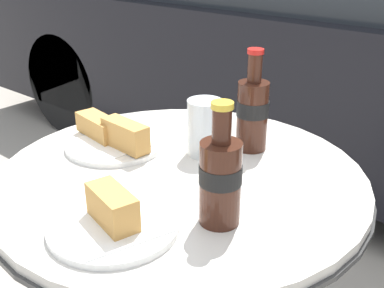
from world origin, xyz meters
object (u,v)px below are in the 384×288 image
object	(u,v)px
cola_bottle_left	(220,177)
drinking_glass	(205,130)
lunch_plate_near	(113,220)
lunch_plate_far	(113,138)
parked_car	(312,36)
cola_bottle_right	(252,111)
bistro_table	(181,240)

from	to	relation	value
cola_bottle_left	drinking_glass	distance (m)	0.27
lunch_plate_near	lunch_plate_far	xyz separation A→B (m)	(-0.25, 0.22, 0.00)
parked_car	cola_bottle_left	bearing A→B (deg)	-67.55
cola_bottle_left	lunch_plate_near	distance (m)	0.19
cola_bottle_left	lunch_plate_near	world-z (taller)	cola_bottle_left
cola_bottle_left	parked_car	bearing A→B (deg)	112.45
lunch_plate_far	drinking_glass	bearing A→B (deg)	30.55
cola_bottle_right	lunch_plate_far	bearing A→B (deg)	-141.15
bistro_table	lunch_plate_near	xyz separation A→B (m)	(0.05, -0.22, 0.18)
cola_bottle_left	bistro_table	bearing A→B (deg)	151.02
cola_bottle_left	drinking_glass	size ratio (longest dim) A/B	1.73
cola_bottle_left	cola_bottle_right	xyz separation A→B (m)	(-0.12, 0.28, 0.01)
bistro_table	cola_bottle_left	world-z (taller)	cola_bottle_left
cola_bottle_left	parked_car	xyz separation A→B (m)	(-0.82, 1.98, -0.19)
cola_bottle_right	drinking_glass	distance (m)	0.11
cola_bottle_left	drinking_glass	bearing A→B (deg)	133.65
bistro_table	lunch_plate_far	distance (m)	0.27
bistro_table	parked_car	world-z (taller)	parked_car
drinking_glass	parked_car	world-z (taller)	parked_car
bistro_table	drinking_glass	distance (m)	0.24
lunch_plate_far	parked_car	distance (m)	1.95
parked_car	cola_bottle_right	bearing A→B (deg)	-67.72
drinking_glass	parked_car	distance (m)	1.90
cola_bottle_left	lunch_plate_far	world-z (taller)	cola_bottle_left
cola_bottle_right	lunch_plate_near	world-z (taller)	cola_bottle_right
lunch_plate_near	bistro_table	bearing A→B (deg)	102.22
cola_bottle_right	bistro_table	bearing A→B (deg)	-103.27
bistro_table	lunch_plate_far	world-z (taller)	lunch_plate_far
cola_bottle_left	parked_car	distance (m)	2.15
drinking_glass	lunch_plate_near	bearing A→B (deg)	-78.52
lunch_plate_near	parked_car	world-z (taller)	parked_car
bistro_table	cola_bottle_left	size ratio (longest dim) A/B	3.58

